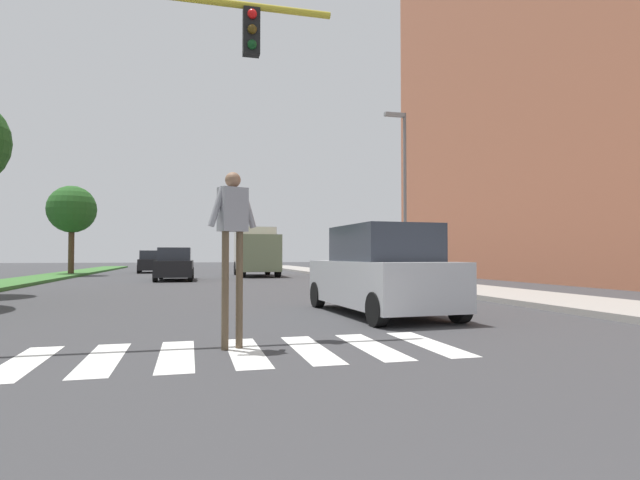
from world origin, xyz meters
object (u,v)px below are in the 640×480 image
(pedestrian_performer, at_px, (233,231))
(truck_box_delivery, at_px, (256,250))
(suv_crossing, at_px, (380,273))
(sedan_midblock, at_px, (175,265))
(street_lamp_right, at_px, (403,181))
(tree_distant, at_px, (72,210))
(sedan_distant, at_px, (150,262))

(pedestrian_performer, bearing_deg, truck_box_delivery, 82.07)
(truck_box_delivery, bearing_deg, suv_crossing, -89.98)
(sedan_midblock, relative_size, truck_box_delivery, 0.74)
(street_lamp_right, distance_m, suv_crossing, 11.89)
(tree_distant, relative_size, truck_box_delivery, 0.92)
(sedan_distant, relative_size, truck_box_delivery, 0.75)
(street_lamp_right, relative_size, pedestrian_performer, 3.01)
(sedan_midblock, relative_size, sedan_distant, 0.98)
(street_lamp_right, bearing_deg, truck_box_delivery, 113.05)
(pedestrian_performer, relative_size, sedan_distant, 0.54)
(street_lamp_right, relative_size, truck_box_delivery, 1.21)
(street_lamp_right, bearing_deg, pedestrian_performer, -122.28)
(tree_distant, bearing_deg, truck_box_delivery, -16.01)
(street_lamp_right, height_order, pedestrian_performer, street_lamp_right)
(tree_distant, bearing_deg, street_lamp_right, -42.36)
(pedestrian_performer, distance_m, sedan_midblock, 20.76)
(tree_distant, height_order, suv_crossing, tree_distant)
(pedestrian_performer, height_order, sedan_midblock, pedestrian_performer)
(sedan_midblock, bearing_deg, suv_crossing, -74.27)
(street_lamp_right, distance_m, sedan_midblock, 12.79)
(sedan_midblock, bearing_deg, truck_box_delivery, 43.64)
(sedan_midblock, xyz_separation_m, sedan_distant, (-2.16, 12.93, -0.01))
(tree_distant, distance_m, sedan_distant, 7.58)
(suv_crossing, bearing_deg, sedan_distant, 103.10)
(sedan_distant, bearing_deg, sedan_midblock, -80.50)
(street_lamp_right, xyz_separation_m, pedestrian_performer, (-8.55, -13.54, -2.93))
(pedestrian_performer, relative_size, truck_box_delivery, 0.40)
(suv_crossing, xyz_separation_m, sedan_midblock, (-4.87, 17.30, -0.13))
(pedestrian_performer, distance_m, suv_crossing, 4.96)
(street_lamp_right, bearing_deg, sedan_distant, 120.96)
(truck_box_delivery, bearing_deg, sedan_distant, 130.30)
(tree_distant, distance_m, sedan_midblock, 10.97)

